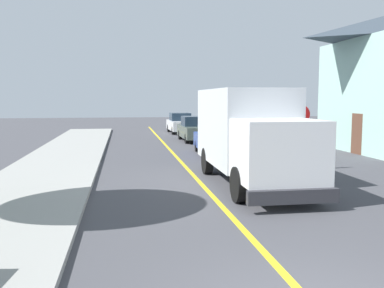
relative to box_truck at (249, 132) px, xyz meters
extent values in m
cube|color=gold|center=(-1.63, 1.19, -1.76)|extent=(0.16, 56.00, 0.01)
cube|color=silver|center=(0.00, 0.73, 0.13)|extent=(2.41, 5.01, 2.60)
cube|color=white|center=(-0.01, -2.77, -0.32)|extent=(2.28, 2.00, 1.70)
cube|color=#1E2D3D|center=(-0.01, -3.67, 0.06)|extent=(2.04, 0.08, 0.75)
cube|color=#2D2D33|center=(-0.01, -3.85, -1.35)|extent=(2.40, 0.21, 0.36)
cylinder|color=black|center=(1.04, -2.57, -1.27)|extent=(0.30, 1.00, 1.00)
cylinder|color=black|center=(-1.06, -2.56, -1.27)|extent=(0.30, 1.00, 1.00)
cylinder|color=black|center=(1.05, 1.98, -1.27)|extent=(0.30, 1.00, 1.00)
cylinder|color=black|center=(-1.05, 1.99, -1.27)|extent=(0.30, 1.00, 1.00)
cube|color=#2D4793|center=(0.50, 7.34, -1.12)|extent=(1.95, 4.46, 0.76)
cube|color=#1E2D3D|center=(0.51, 7.49, -0.42)|extent=(1.65, 1.85, 0.64)
cylinder|color=black|center=(1.24, 5.91, -1.45)|extent=(0.24, 0.65, 0.64)
cylinder|color=black|center=(-0.34, 5.96, -1.45)|extent=(0.24, 0.65, 0.64)
cylinder|color=black|center=(1.34, 8.72, -1.45)|extent=(0.24, 0.65, 0.64)
cylinder|color=black|center=(-0.24, 8.78, -1.45)|extent=(0.24, 0.65, 0.64)
cube|color=#4C564C|center=(0.57, 14.35, -1.12)|extent=(1.88, 4.43, 0.76)
cube|color=#1E2D3D|center=(0.57, 14.50, -0.42)|extent=(1.62, 1.83, 0.64)
cylinder|color=black|center=(1.39, 12.96, -1.45)|extent=(0.23, 0.64, 0.64)
cylinder|color=black|center=(-0.19, 12.93, -1.45)|extent=(0.23, 0.64, 0.64)
cylinder|color=black|center=(1.34, 15.77, -1.45)|extent=(0.23, 0.64, 0.64)
cylinder|color=black|center=(-0.24, 15.74, -1.45)|extent=(0.23, 0.64, 0.64)
cube|color=silver|center=(0.50, 21.15, -1.12)|extent=(1.89, 4.44, 0.76)
cube|color=#1E2D3D|center=(0.50, 21.30, -0.42)|extent=(1.62, 1.83, 0.64)
cylinder|color=black|center=(1.32, 19.76, -1.45)|extent=(0.23, 0.64, 0.64)
cylinder|color=black|center=(-0.26, 19.73, -1.45)|extent=(0.23, 0.64, 0.64)
cylinder|color=black|center=(1.26, 22.58, -1.45)|extent=(0.23, 0.64, 0.64)
cylinder|color=black|center=(-0.32, 22.54, -1.45)|extent=(0.23, 0.64, 0.64)
cube|color=silver|center=(3.57, 7.13, -1.12)|extent=(1.92, 4.45, 0.76)
cube|color=#1E2D3D|center=(3.57, 6.98, -0.42)|extent=(1.63, 1.84, 0.64)
cylinder|color=black|center=(2.82, 8.56, -1.45)|extent=(0.24, 0.65, 0.64)
cylinder|color=black|center=(4.40, 8.52, -1.45)|extent=(0.24, 0.65, 0.64)
cylinder|color=black|center=(2.74, 5.75, -1.45)|extent=(0.24, 0.65, 0.64)
cylinder|color=black|center=(4.32, 5.70, -1.45)|extent=(0.24, 0.65, 0.64)
cylinder|color=gray|center=(2.70, 2.00, -0.67)|extent=(0.08, 0.08, 2.20)
cylinder|color=red|center=(2.70, 2.03, 0.48)|extent=(0.76, 0.03, 0.76)
cylinder|color=white|center=(2.70, 2.05, 0.48)|extent=(0.80, 0.02, 0.80)
cube|color=brown|center=(7.77, 6.46, -0.72)|extent=(0.10, 1.00, 2.10)
camera|label=1|loc=(-4.20, -13.75, 1.11)|focal=39.68mm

